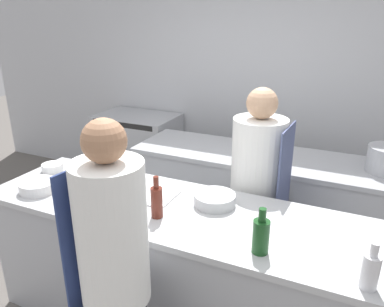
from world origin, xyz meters
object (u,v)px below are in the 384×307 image
chef_at_prep_near (116,284)px  bottle_cooking_oil (114,175)px  bottle_sauce (261,235)px  bottle_wine (115,162)px  bottle_olive_oil (157,201)px  bottle_vinegar (370,271)px  oven_range (139,153)px  chef_at_stove (257,195)px  bowl_wooden_salad (53,167)px  bowl_mixing_large (87,194)px  bowl_ceramic_blue (38,186)px  bowl_prep_small (215,199)px

chef_at_prep_near → bottle_cooking_oil: bearing=42.2°
bottle_cooking_oil → bottle_sauce: bearing=-14.6°
bottle_wine → bottle_cooking_oil: (0.12, -0.18, -0.01)m
bottle_olive_oil → bottle_vinegar: size_ratio=1.14×
oven_range → bottle_vinegar: (2.57, -2.06, 0.53)m
chef_at_stove → chef_at_prep_near: bearing=-11.8°
bottle_olive_oil → bowl_wooden_salad: bottle_olive_oil is taller
bottle_vinegar → bowl_mixing_large: (-1.74, 0.16, -0.06)m
bottle_cooking_oil → bottle_wine: bearing=123.1°
bottle_vinegar → bowl_ceramic_blue: (-2.13, 0.11, -0.06)m
chef_at_prep_near → bowl_wooden_salad: chef_at_prep_near is taller
chef_at_prep_near → bowl_prep_small: 0.87m
oven_range → bowl_prep_small: (1.64, -1.61, 0.48)m
chef_at_stove → bottle_wine: (-1.00, -0.40, 0.24)m
chef_at_stove → bottle_cooking_oil: 1.08m
bowl_wooden_salad → bowl_mixing_large: bearing=-25.8°
chef_at_stove → bowl_prep_small: (-0.15, -0.49, 0.16)m
bottle_olive_oil → bowl_ceramic_blue: bottle_olive_oil is taller
bottle_wine → bowl_ceramic_blue: 0.56m
bowl_mixing_large → bowl_prep_small: size_ratio=0.61×
oven_range → bottle_wine: bearing=-62.4°
bottle_vinegar → bowl_wooden_salad: bearing=169.3°
chef_at_prep_near → bowl_mixing_large: size_ratio=10.16×
bottle_vinegar → bottle_cooking_oil: bottle_cooking_oil is taller
bottle_wine → bottle_cooking_oil: bottle_wine is taller
chef_at_prep_near → bowl_prep_small: chef_at_prep_near is taller
bottle_vinegar → bottle_wine: bearing=163.1°
bottle_olive_oil → bowl_ceramic_blue: 0.95m
bowl_prep_small → oven_range: bearing=135.5°
bottle_olive_oil → bottle_sauce: size_ratio=1.05×
chef_at_stove → bowl_ceramic_blue: 1.60m
bottle_vinegar → bowl_ceramic_blue: 2.14m
oven_range → bottle_olive_oil: size_ratio=3.59×
bottle_cooking_oil → bowl_ceramic_blue: bottle_cooking_oil is taller
bottle_wine → bottle_sauce: bottle_wine is taller
bowl_mixing_large → bowl_prep_small: same height
bottle_olive_oil → bottle_wine: (-0.58, 0.39, 0.02)m
chef_at_stove → bowl_ceramic_blue: bearing=-56.1°
chef_at_stove → bottle_cooking_oil: size_ratio=5.73×
bowl_mixing_large → bottle_sauce: bearing=-4.5°
bottle_cooking_oil → bowl_mixing_large: bearing=-112.8°
bottle_cooking_oil → bottle_vinegar: bearing=-12.2°
chef_at_stove → bottle_wine: chef_at_stove is taller
bowl_ceramic_blue → chef_at_prep_near: bearing=-26.4°
bottle_olive_oil → bowl_prep_small: 0.40m
bowl_prep_small → bowl_wooden_salad: bowl_prep_small is taller
bottle_sauce → bowl_mixing_large: 1.22m
chef_at_prep_near → bottle_olive_oil: 0.58m
chef_at_prep_near → bottle_olive_oil: (-0.08, 0.54, 0.18)m
bottle_olive_oil → bottle_cooking_oil: 0.51m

